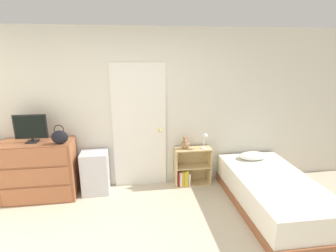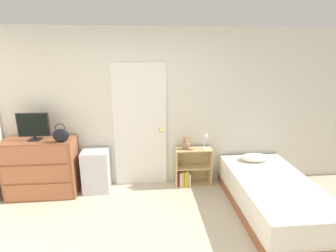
% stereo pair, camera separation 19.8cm
% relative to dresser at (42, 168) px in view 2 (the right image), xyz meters
% --- Properties ---
extents(wall_back, '(10.00, 0.06, 2.55)m').
position_rel_dresser_xyz_m(wall_back, '(1.46, 0.28, 0.82)').
color(wall_back, beige).
rests_on(wall_back, ground_plane).
extents(door_closed, '(0.85, 0.09, 2.03)m').
position_rel_dresser_xyz_m(door_closed, '(1.53, 0.23, 0.56)').
color(door_closed, silver).
rests_on(door_closed, ground_plane).
extents(dresser, '(1.04, 0.47, 0.91)m').
position_rel_dresser_xyz_m(dresser, '(0.00, 0.00, 0.00)').
color(dresser, brown).
rests_on(dresser, ground_plane).
extents(tv, '(0.46, 0.16, 0.41)m').
position_rel_dresser_xyz_m(tv, '(-0.03, 0.00, 0.67)').
color(tv, black).
rests_on(tv, dresser).
extents(handbag, '(0.23, 0.12, 0.28)m').
position_rel_dresser_xyz_m(handbag, '(0.39, -0.13, 0.56)').
color(handbag, black).
rests_on(handbag, dresser).
extents(storage_bin, '(0.41, 0.35, 0.68)m').
position_rel_dresser_xyz_m(storage_bin, '(0.81, 0.06, -0.11)').
color(storage_bin, silver).
rests_on(storage_bin, ground_plane).
extents(bookshelf, '(0.60, 0.25, 0.65)m').
position_rel_dresser_xyz_m(bookshelf, '(2.35, 0.11, -0.18)').
color(bookshelf, tan).
rests_on(bookshelf, ground_plane).
extents(teddy_bear, '(0.14, 0.14, 0.21)m').
position_rel_dresser_xyz_m(teddy_bear, '(2.26, 0.11, 0.28)').
color(teddy_bear, '#8C6647').
rests_on(teddy_bear, bookshelf).
extents(desk_lamp, '(0.10, 0.10, 0.26)m').
position_rel_dresser_xyz_m(desk_lamp, '(2.57, 0.07, 0.37)').
color(desk_lamp, silver).
rests_on(desk_lamp, bookshelf).
extents(bed, '(1.04, 1.96, 0.58)m').
position_rel_dresser_xyz_m(bed, '(3.38, -0.73, -0.22)').
color(bed, brown).
rests_on(bed, ground_plane).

